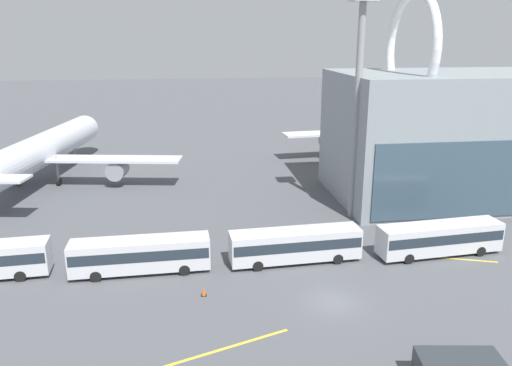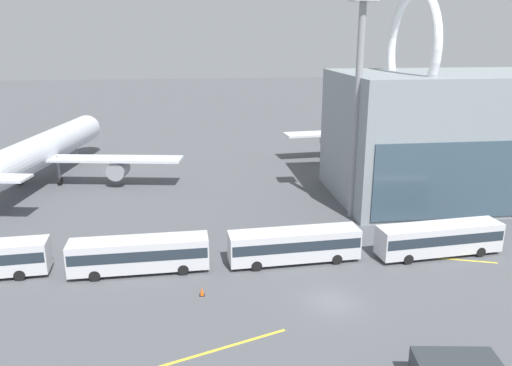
# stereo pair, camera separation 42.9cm
# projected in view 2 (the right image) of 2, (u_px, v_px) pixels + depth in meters

# --- Properties ---
(ground_plane) EXTENTS (440.00, 440.00, 0.00)m
(ground_plane) POSITION_uv_depth(u_px,v_px,m) (332.00, 302.00, 40.60)
(ground_plane) COLOR #515459
(airliner_at_gate_near) EXTENTS (41.61, 41.39, 14.89)m
(airliner_at_gate_near) POSITION_uv_depth(u_px,v_px,m) (38.00, 152.00, 71.55)
(airliner_at_gate_near) COLOR silver
(airliner_at_gate_near) RESTS_ON ground_plane
(airliner_at_gate_far) EXTENTS (36.81, 34.41, 13.94)m
(airliner_at_gate_far) POSITION_uv_depth(u_px,v_px,m) (383.00, 126.00, 89.63)
(airliner_at_gate_far) COLOR white
(airliner_at_gate_far) RESTS_ON ground_plane
(shuttle_bus_1) EXTENTS (12.55, 3.01, 3.21)m
(shuttle_bus_1) POSITION_uv_depth(u_px,v_px,m) (139.00, 253.00, 45.28)
(shuttle_bus_1) COLOR silver
(shuttle_bus_1) RESTS_ON ground_plane
(shuttle_bus_2) EXTENTS (12.62, 3.37, 3.21)m
(shuttle_bus_2) POSITION_uv_depth(u_px,v_px,m) (294.00, 244.00, 47.28)
(shuttle_bus_2) COLOR silver
(shuttle_bus_2) RESTS_ON ground_plane
(shuttle_bus_3) EXTENTS (12.67, 3.74, 3.21)m
(shuttle_bus_3) POSITION_uv_depth(u_px,v_px,m) (439.00, 237.00, 48.74)
(shuttle_bus_3) COLOR silver
(shuttle_bus_3) RESTS_ON ground_plane
(floodlight_mast) EXTENTS (2.66, 2.66, 24.99)m
(floodlight_mast) POSITION_uv_depth(u_px,v_px,m) (358.00, 89.00, 55.60)
(floodlight_mast) COLOR gray
(floodlight_mast) RESTS_ON ground_plane
(lane_stripe_0) EXTENTS (8.84, 3.24, 0.01)m
(lane_stripe_0) POSITION_uv_depth(u_px,v_px,m) (447.00, 259.00, 48.46)
(lane_stripe_0) COLOR yellow
(lane_stripe_0) RESTS_ON ground_plane
(lane_stripe_1) EXTENTS (6.79, 1.94, 0.01)m
(lane_stripe_1) POSITION_uv_depth(u_px,v_px,m) (146.00, 248.00, 51.02)
(lane_stripe_1) COLOR yellow
(lane_stripe_1) RESTS_ON ground_plane
(lane_stripe_2) EXTENTS (10.32, 3.85, 0.01)m
(lane_stripe_2) POSITION_uv_depth(u_px,v_px,m) (217.00, 350.00, 34.44)
(lane_stripe_2) COLOR yellow
(lane_stripe_2) RESTS_ON ground_plane
(traffic_cone_0) EXTENTS (0.46, 0.46, 0.78)m
(traffic_cone_0) POSITION_uv_depth(u_px,v_px,m) (202.00, 291.00, 41.56)
(traffic_cone_0) COLOR black
(traffic_cone_0) RESTS_ON ground_plane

